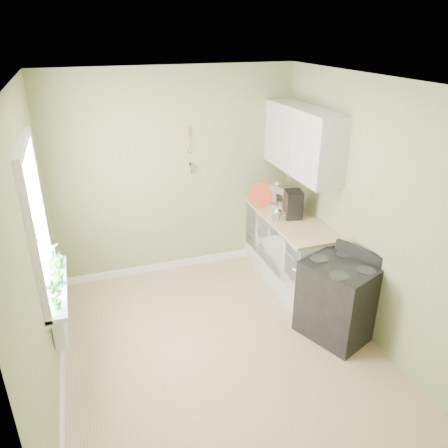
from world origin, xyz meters
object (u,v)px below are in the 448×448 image
object	(u,v)px
stand_mixer	(280,198)
coffee_maker	(293,205)
stove	(338,299)
kettle	(276,215)

from	to	relation	value
stand_mixer	coffee_maker	xyz separation A→B (m)	(0.03, -0.30, 0.02)
stove	stand_mixer	size ratio (longest dim) A/B	2.77
stand_mixer	kettle	xyz separation A→B (m)	(-0.21, -0.33, -0.07)
kettle	coffee_maker	bearing A→B (deg)	8.46
stove	kettle	world-z (taller)	kettle
stand_mixer	kettle	world-z (taller)	stand_mixer
coffee_maker	stand_mixer	bearing A→B (deg)	95.56
stove	stand_mixer	bearing A→B (deg)	90.48
stove	coffee_maker	xyz separation A→B (m)	(0.02, 1.17, 0.64)
kettle	coffee_maker	distance (m)	0.25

